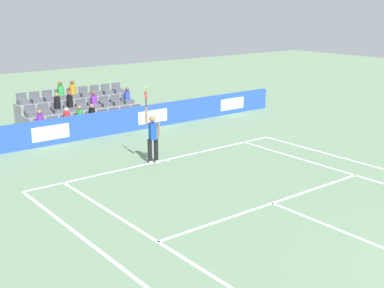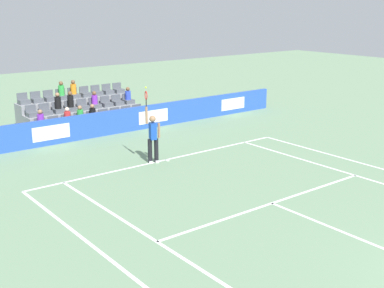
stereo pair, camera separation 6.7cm
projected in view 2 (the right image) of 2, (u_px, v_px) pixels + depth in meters
line_baseline at (166, 160)px, 19.27m from camera, size 10.97×0.10×0.01m
line_service at (272, 203)px, 15.10m from camera, size 8.23×0.10×0.01m
line_centre_service at (366, 242)px, 12.66m from camera, size 0.10×6.40×0.01m
line_singles_sideline_left at (167, 248)px, 12.31m from camera, size 0.10×11.89×0.01m
line_singles_sideline_right at (367, 179)px, 17.19m from camera, size 0.10×11.89×0.01m
line_doubles_sideline_left at (118, 266)px, 11.50m from camera, size 0.10×11.89×0.01m
line_centre_mark at (167, 160)px, 19.19m from camera, size 0.10×0.20×0.01m
sponsor_barrier at (105, 124)px, 22.71m from camera, size 20.35×0.22×1.08m
tennis_player at (153, 137)px, 18.71m from camera, size 0.51×0.43×2.85m
stadium_stand at (81, 115)px, 24.45m from camera, size 5.58×2.85×2.14m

